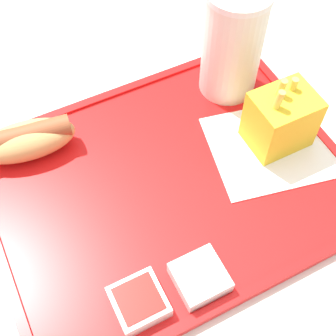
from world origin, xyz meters
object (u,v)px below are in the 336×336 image
Objects in this scene: soda_cup at (233,43)px; hot_dog_far at (26,140)px; fries_carton at (280,120)px; sauce_cup_ketchup at (139,302)px; sauce_cup_mayo at (200,277)px.

hot_dog_far is (-0.29, 0.01, -0.06)m from soda_cup.
hot_dog_far is 0.32m from fries_carton.
hot_dog_far is 0.25m from sauce_cup_ketchup.
sauce_cup_ketchup is (-0.25, -0.12, -0.03)m from fries_carton.
sauce_cup_ketchup is at bearing -80.45° from hot_dog_far.
fries_carton is 0.28m from sauce_cup_ketchup.
sauce_cup_mayo is at bearing -4.58° from sauce_cup_ketchup.
hot_dog_far is 0.28m from sauce_cup_mayo.
fries_carton is at bearing -23.49° from hot_dog_far.
fries_carton is at bearing -86.72° from soda_cup.
fries_carton is (0.01, -0.11, -0.04)m from soda_cup.
soda_cup is 3.62× the size of sauce_cup_mayo.
fries_carton reaches higher than sauce_cup_ketchup.
fries_carton is 1.98× the size of sauce_cup_mayo.
sauce_cup_ketchup is (0.04, -0.25, -0.01)m from hot_dog_far.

